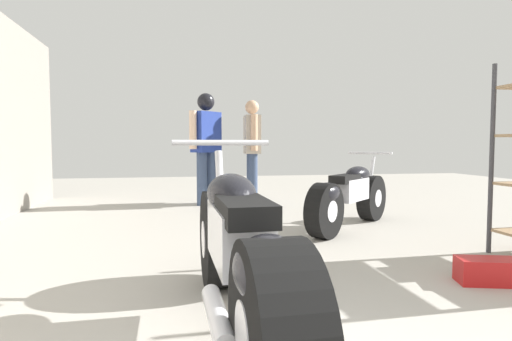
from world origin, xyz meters
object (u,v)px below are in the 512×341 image
object	(u,v)px
motorcycle_black_naked	(349,197)
mechanic_with_helmet	(206,138)
mechanic_in_blue	(252,145)
red_toolbox	(488,271)
motorcycle_maroon_cruiser	(239,256)

from	to	relation	value
motorcycle_black_naked	mechanic_with_helmet	bearing A→B (deg)	122.98
mechanic_in_blue	red_toolbox	bearing A→B (deg)	-78.21
red_toolbox	mechanic_with_helmet	bearing A→B (deg)	111.31
mechanic_in_blue	red_toolbox	distance (m)	4.47
motorcycle_maroon_cruiser	mechanic_with_helmet	world-z (taller)	mechanic_with_helmet
mechanic_in_blue	red_toolbox	world-z (taller)	mechanic_in_blue
motorcycle_maroon_cruiser	motorcycle_black_naked	bearing A→B (deg)	56.20
mechanic_in_blue	motorcycle_maroon_cruiser	bearing A→B (deg)	-100.94
motorcycle_maroon_cruiser	red_toolbox	distance (m)	1.90
motorcycle_maroon_cruiser	red_toolbox	world-z (taller)	motorcycle_maroon_cruiser
mechanic_with_helmet	red_toolbox	distance (m)	4.65
mechanic_in_blue	mechanic_with_helmet	xyz separation A→B (m)	(-0.76, -0.05, 0.11)
mechanic_with_helmet	red_toolbox	xyz separation A→B (m)	(1.65, -4.24, -0.98)
mechanic_with_helmet	motorcycle_black_naked	bearing A→B (deg)	-57.02
motorcycle_maroon_cruiser	motorcycle_black_naked	size ratio (longest dim) A/B	1.42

